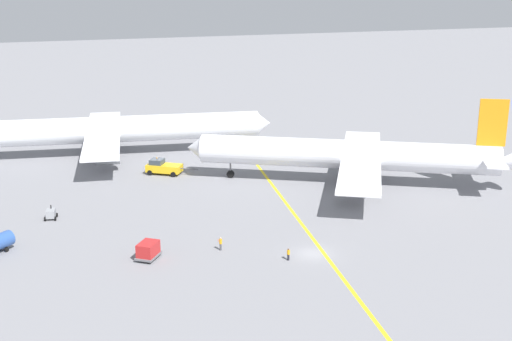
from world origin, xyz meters
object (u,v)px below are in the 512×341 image
(gse_container_dolly_flat, at_px, (148,250))
(ground_crew_marshaller_foreground, at_px, (288,254))
(airliner_being_pushed, at_px, (350,155))
(pushback_tug, at_px, (163,167))
(airliner_at_gate_left, at_px, (114,130))
(ground_crew_ramp_agent_by_cones, at_px, (221,243))
(gse_gpu_cart_small, at_px, (51,214))

(gse_container_dolly_flat, height_order, ground_crew_marshaller_foreground, gse_container_dolly_flat)
(airliner_being_pushed, bearing_deg, pushback_tug, 150.43)
(airliner_at_gate_left, bearing_deg, pushback_tug, -68.81)
(airliner_being_pushed, height_order, ground_crew_marshaller_foreground, airliner_being_pushed)
(ground_crew_ramp_agent_by_cones, relative_size, ground_crew_marshaller_foreground, 1.14)
(airliner_being_pushed, bearing_deg, ground_crew_marshaller_foreground, -129.48)
(airliner_at_gate_left, relative_size, ground_crew_marshaller_foreground, 38.82)
(pushback_tug, distance_m, gse_gpu_cart_small, 26.12)
(airliner_being_pushed, height_order, ground_crew_ramp_agent_by_cones, airliner_being_pushed)
(airliner_being_pushed, bearing_deg, airliner_at_gate_left, 137.18)
(pushback_tug, relative_size, gse_gpu_cart_small, 3.61)
(airliner_at_gate_left, bearing_deg, ground_crew_marshaller_foreground, -77.30)
(airliner_being_pushed, xyz_separation_m, ground_crew_ramp_agent_by_cones, (-28.12, -20.03, -4.02))
(ground_crew_ramp_agent_by_cones, bearing_deg, ground_crew_marshaller_foreground, -39.36)
(airliner_at_gate_left, distance_m, ground_crew_marshaller_foreground, 58.90)
(pushback_tug, xyz_separation_m, gse_container_dolly_flat, (-9.25, -35.58, -0.06))
(airliner_being_pushed, relative_size, gse_container_dolly_flat, 12.76)
(airliner_at_gate_left, relative_size, pushback_tug, 7.03)
(gse_gpu_cart_small, bearing_deg, ground_crew_marshaller_foreground, -42.72)
(pushback_tug, bearing_deg, airliner_at_gate_left, 111.19)
(airliner_being_pushed, bearing_deg, gse_container_dolly_flat, -152.14)
(airliner_being_pushed, bearing_deg, ground_crew_ramp_agent_by_cones, -144.54)
(airliner_being_pushed, xyz_separation_m, gse_container_dolly_flat, (-37.26, -19.69, -3.77))
(airliner_at_gate_left, relative_size, airliner_being_pushed, 1.21)
(airliner_being_pushed, height_order, gse_gpu_cart_small, airliner_being_pushed)
(ground_crew_ramp_agent_by_cones, xyz_separation_m, ground_crew_marshaller_foreground, (6.94, -5.69, -0.12))
(pushback_tug, distance_m, ground_crew_ramp_agent_by_cones, 35.92)
(pushback_tug, height_order, ground_crew_marshaller_foreground, pushback_tug)
(gse_gpu_cart_small, height_order, ground_crew_ramp_agent_by_cones, gse_gpu_cart_small)
(gse_container_dolly_flat, distance_m, ground_crew_marshaller_foreground, 17.17)
(pushback_tug, distance_m, ground_crew_marshaller_foreground, 42.17)
(airliner_at_gate_left, bearing_deg, gse_gpu_cart_small, -112.71)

